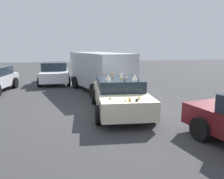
# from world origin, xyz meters

# --- Properties ---
(ground_plane) EXTENTS (60.00, 60.00, 0.00)m
(ground_plane) POSITION_xyz_m (0.00, 0.00, 0.00)
(ground_plane) COLOR #38383A
(art_car_decorated) EXTENTS (4.72, 2.43, 1.55)m
(art_car_decorated) POSITION_xyz_m (0.03, -0.00, 0.69)
(art_car_decorated) COLOR beige
(art_car_decorated) RESTS_ON ground
(parked_van_far_left) EXTENTS (5.31, 3.00, 2.17)m
(parked_van_far_left) POSITION_xyz_m (4.31, -0.08, 1.22)
(parked_van_far_left) COLOR #9EA3A8
(parked_van_far_left) RESTS_ON ground
(parked_sedan_row_back_far) EXTENTS (4.02, 2.12, 1.45)m
(parked_sedan_row_back_far) POSITION_xyz_m (7.88, 2.45, 0.71)
(parked_sedan_row_back_far) COLOR white
(parked_sedan_row_back_far) RESTS_ON ground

